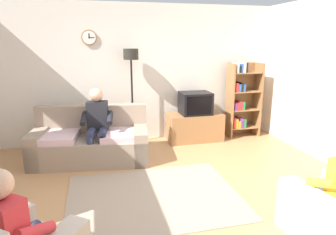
{
  "coord_description": "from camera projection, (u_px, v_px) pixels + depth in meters",
  "views": [
    {
      "loc": [
        -0.87,
        -3.28,
        1.97
      ],
      "look_at": [
        0.22,
        1.13,
        0.81
      ],
      "focal_mm": 31.64,
      "sensor_mm": 36.0,
      "label": 1
    }
  ],
  "objects": [
    {
      "name": "ground_plane",
      "position": [
        173.0,
        201.0,
        3.78
      ],
      "size": [
        12.0,
        12.0,
        0.0
      ],
      "primitive_type": "plane",
      "color": "#B27F51"
    },
    {
      "name": "back_wall_assembly",
      "position": [
        139.0,
        74.0,
        5.95
      ],
      "size": [
        6.2,
        0.17,
        2.7
      ],
      "color": "silver",
      "rests_on": "ground_plane"
    },
    {
      "name": "couch",
      "position": [
        91.0,
        143.0,
        5.02
      ],
      "size": [
        2.0,
        1.12,
        0.9
      ],
      "color": "gray",
      "rests_on": "ground_plane"
    },
    {
      "name": "tv_stand",
      "position": [
        194.0,
        127.0,
        6.07
      ],
      "size": [
        1.1,
        0.56,
        0.56
      ],
      "color": "olive",
      "rests_on": "ground_plane"
    },
    {
      "name": "tv",
      "position": [
        195.0,
        103.0,
        5.93
      ],
      "size": [
        0.6,
        0.49,
        0.44
      ],
      "color": "black",
      "rests_on": "tv_stand"
    },
    {
      "name": "bookshelf",
      "position": [
        241.0,
        99.0,
        6.25
      ],
      "size": [
        0.68,
        0.36,
        1.58
      ],
      "color": "olive",
      "rests_on": "ground_plane"
    },
    {
      "name": "floor_lamp",
      "position": [
        131.0,
        70.0,
        5.59
      ],
      "size": [
        0.28,
        0.28,
        1.85
      ],
      "color": "black",
      "rests_on": "ground_plane"
    },
    {
      "name": "area_rug",
      "position": [
        154.0,
        196.0,
        3.88
      ],
      "size": [
        2.2,
        1.7,
        0.01
      ],
      "primitive_type": "cube",
      "color": "gray",
      "rests_on": "ground_plane"
    },
    {
      "name": "person_on_couch",
      "position": [
        97.0,
        122.0,
        4.85
      ],
      "size": [
        0.55,
        0.57,
        1.24
      ],
      "color": "black",
      "rests_on": "ground_plane"
    },
    {
      "name": "person_in_left_armchair",
      "position": [
        15.0,
        229.0,
        2.23
      ],
      "size": [
        0.62,
        0.64,
        1.12
      ],
      "color": "red",
      "rests_on": "ground_plane"
    }
  ]
}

